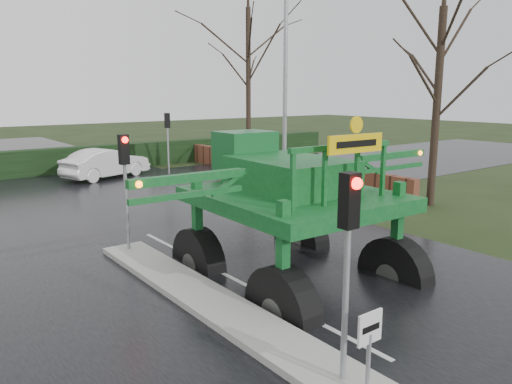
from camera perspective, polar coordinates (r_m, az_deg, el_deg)
ground at (r=10.18m, az=10.77°, el=-16.30°), size 140.00×140.00×0.00m
road_main at (r=17.96m, az=-13.61°, el=-4.10°), size 14.00×80.00×0.02m
road_cross at (r=23.45m, az=-19.54°, el=-0.84°), size 80.00×12.00×0.02m
median_island at (r=11.47m, az=-5.24°, el=-12.38°), size 1.20×10.00×0.16m
hedge_row at (r=30.96m, az=-24.20°, el=3.04°), size 44.00×0.90×1.50m
brick_wall at (r=28.24m, az=1.07°, el=3.02°), size 0.40×20.00×1.20m
keep_left_sign at (r=7.95m, az=12.83°, el=-16.14°), size 0.50×0.07×1.35m
traffic_signal_near at (r=7.68m, az=10.52°, el=-4.71°), size 0.26×0.33×3.52m
traffic_signal_mid at (r=14.67m, az=-14.77°, el=2.74°), size 0.26×0.33×3.52m
traffic_signal_far at (r=29.24m, az=-10.09°, el=7.06°), size 0.26×0.33×3.52m
street_light_right at (r=23.42m, az=2.80°, el=14.52°), size 3.85×0.30×10.00m
tree_right_near at (r=21.86m, az=20.15°, el=12.00°), size 5.60×5.60×9.64m
tree_right_far at (r=33.49m, az=-0.89°, el=14.44°), size 7.00×7.00×12.05m
crop_sprayer at (r=10.55m, az=2.33°, el=-0.85°), size 9.32×5.91×5.21m
white_sedan at (r=28.91m, az=-16.68°, el=1.53°), size 5.22×3.16×1.62m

